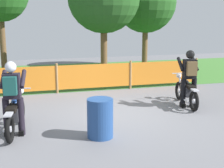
% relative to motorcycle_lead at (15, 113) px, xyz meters
% --- Properties ---
extents(ground, '(24.00, 24.00, 0.02)m').
position_rel_motorcycle_lead_xyz_m(ground, '(2.68, 0.86, -0.46)').
color(ground, slate).
extents(grass_verge, '(24.00, 6.81, 0.01)m').
position_rel_motorcycle_lead_xyz_m(grass_verge, '(2.68, 7.01, -0.44)').
color(grass_verge, '#427A33').
rests_on(grass_verge, ground).
extents(barrier_fence, '(8.15, 0.08, 1.05)m').
position_rel_motorcycle_lead_xyz_m(barrier_fence, '(2.68, 3.60, 0.09)').
color(barrier_fence, '#997547').
rests_on(barrier_fence, ground).
extents(tree_near_right, '(3.03, 3.03, 4.81)m').
position_rel_motorcycle_lead_xyz_m(tree_near_right, '(6.30, 8.05, 2.83)').
color(tree_near_right, brown).
rests_on(tree_near_right, ground).
extents(motorcycle_lead, '(0.65, 1.94, 0.93)m').
position_rel_motorcycle_lead_xyz_m(motorcycle_lead, '(0.00, 0.00, 0.00)').
color(motorcycle_lead, black).
rests_on(motorcycle_lead, ground).
extents(motorcycle_trailing, '(0.61, 1.89, 0.90)m').
position_rel_motorcycle_lead_xyz_m(motorcycle_trailing, '(4.92, 1.02, -0.01)').
color(motorcycle_trailing, black).
rests_on(motorcycle_trailing, ground).
extents(rider_lead, '(0.62, 0.73, 1.69)m').
position_rel_motorcycle_lead_xyz_m(rider_lead, '(-0.03, -0.21, 0.50)').
color(rider_lead, black).
rests_on(rider_lead, ground).
extents(rider_trailing, '(0.61, 0.73, 1.69)m').
position_rel_motorcycle_lead_xyz_m(rider_trailing, '(4.89, 0.82, 0.50)').
color(rider_trailing, black).
rests_on(rider_trailing, ground).
extents(oil_drum, '(0.58, 0.58, 0.88)m').
position_rel_motorcycle_lead_xyz_m(oil_drum, '(1.81, -0.86, -0.01)').
color(oil_drum, navy).
rests_on(oil_drum, ground).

